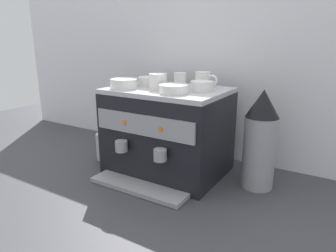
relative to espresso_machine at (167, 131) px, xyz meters
name	(u,v)px	position (x,y,z in m)	size (l,w,h in m)	color
ground_plane	(168,170)	(0.00, 0.00, -0.21)	(4.00, 4.00, 0.00)	#38383D
tiled_backsplash_wall	(199,73)	(0.00, 0.33, 0.25)	(2.80, 0.03, 0.92)	silver
espresso_machine	(167,131)	(0.00, 0.00, 0.00)	(0.55, 0.51, 0.42)	black
ceramic_cup_0	(158,81)	(-0.03, -0.04, 0.25)	(0.10, 0.11, 0.07)	white
ceramic_cup_1	(180,79)	(-0.01, 0.13, 0.24)	(0.08, 0.07, 0.06)	white
ceramic_cup_2	(203,80)	(0.13, 0.11, 0.25)	(0.11, 0.07, 0.07)	white
ceramic_bowl_0	(150,82)	(-0.12, 0.03, 0.23)	(0.12, 0.12, 0.04)	white
ceramic_bowl_1	(202,86)	(0.17, 0.02, 0.23)	(0.10, 0.10, 0.04)	white
ceramic_bowl_2	(124,84)	(-0.18, -0.10, 0.23)	(0.13, 0.13, 0.04)	white
ceramic_bowl_3	(174,89)	(0.09, -0.10, 0.23)	(0.12, 0.12, 0.04)	white
coffee_grinder	(260,139)	(0.43, 0.06, 0.01)	(0.14, 0.14, 0.44)	#939399
milk_pitcher	(105,146)	(-0.37, -0.05, -0.13)	(0.10, 0.10, 0.14)	#B7B7BC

